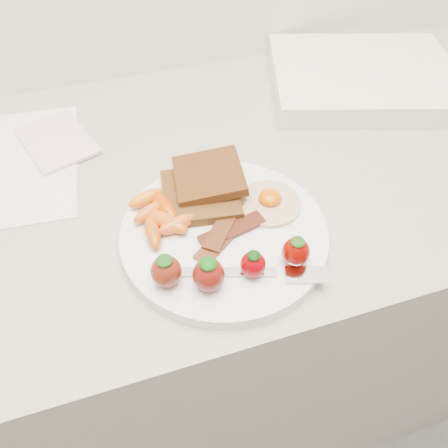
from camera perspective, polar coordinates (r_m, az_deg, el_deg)
name	(u,v)px	position (r m, az deg, el deg)	size (l,w,h in m)	color
counter	(207,315)	(1.03, -2.23, -11.82)	(2.00, 0.60, 0.90)	gray
plate	(224,234)	(0.57, 0.00, -1.25)	(0.27, 0.27, 0.02)	white
toast_lower	(200,195)	(0.60, -3.10, 3.83)	(0.10, 0.10, 0.01)	#39240B
toast_upper	(209,176)	(0.61, -2.01, 6.31)	(0.09, 0.09, 0.01)	black
fried_egg	(269,202)	(0.59, 5.95, 2.91)	(0.09, 0.09, 0.02)	beige
bacon_strips	(226,231)	(0.56, 0.26, -0.89)	(0.11, 0.10, 0.01)	black
baby_carrots	(160,215)	(0.57, -8.37, 1.15)	(0.08, 0.11, 0.02)	#CB571A
strawberries	(225,266)	(0.50, 0.07, -5.55)	(0.19, 0.06, 0.05)	maroon
fork	(262,273)	(0.52, 5.04, -6.39)	(0.18, 0.07, 0.00)	silver
paper_sheet	(9,164)	(0.76, -26.25, 6.99)	(0.20, 0.27, 0.00)	white
notepad	(56,141)	(0.77, -21.04, 10.12)	(0.10, 0.14, 0.01)	silver
appliance	(363,77)	(0.89, 17.68, 17.79)	(0.33, 0.26, 0.04)	silver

